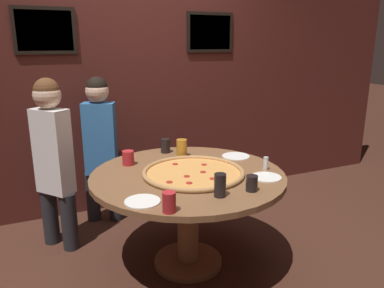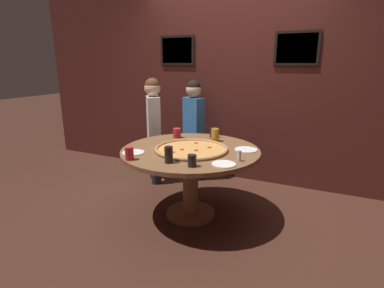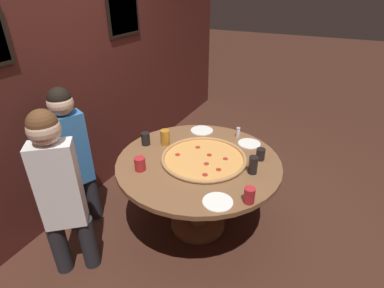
{
  "view_description": "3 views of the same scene",
  "coord_description": "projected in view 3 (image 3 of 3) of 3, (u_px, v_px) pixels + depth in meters",
  "views": [
    {
      "loc": [
        -1.01,
        -2.34,
        1.66
      ],
      "look_at": [
        0.05,
        0.03,
        0.95
      ],
      "focal_mm": 35.0,
      "sensor_mm": 36.0,
      "label": 1
    },
    {
      "loc": [
        1.24,
        -2.63,
        1.59
      ],
      "look_at": [
        0.05,
        -0.08,
        0.82
      ],
      "focal_mm": 28.0,
      "sensor_mm": 36.0,
      "label": 2
    },
    {
      "loc": [
        -1.98,
        -0.9,
        2.1
      ],
      "look_at": [
        -0.06,
        0.04,
        0.91
      ],
      "focal_mm": 28.0,
      "sensor_mm": 36.0,
      "label": 3
    }
  ],
  "objects": [
    {
      "name": "drink_cup_near_right",
      "position": [
        253.0,
        165.0,
        2.35
      ],
      "size": [
        0.07,
        0.07,
        0.15
      ],
      "primitive_type": "cylinder",
      "color": "black",
      "rests_on": "dining_table"
    },
    {
      "name": "diner_far_left",
      "position": [
        60.0,
        189.0,
        2.12
      ],
      "size": [
        0.32,
        0.35,
        1.4
      ],
      "rotation": [
        0.0,
        0.0,
        2.24
      ],
      "color": "#232328",
      "rests_on": "ground_plane"
    },
    {
      "name": "drink_cup_centre_back",
      "position": [
        249.0,
        195.0,
        2.05
      ],
      "size": [
        0.08,
        0.08,
        0.12
      ],
      "primitive_type": "cylinder",
      "color": "#B22328",
      "rests_on": "dining_table"
    },
    {
      "name": "white_plate_right_side",
      "position": [
        218.0,
        202.0,
        2.07
      ],
      "size": [
        0.21,
        0.21,
        0.01
      ],
      "primitive_type": "cylinder",
      "color": "white",
      "rests_on": "dining_table"
    },
    {
      "name": "dining_table",
      "position": [
        198.0,
        174.0,
        2.63
      ],
      "size": [
        1.4,
        1.4,
        0.74
      ],
      "color": "brown",
      "rests_on": "ground_plane"
    },
    {
      "name": "back_wall",
      "position": [
        73.0,
        76.0,
        2.78
      ],
      "size": [
        6.4,
        0.08,
        2.6
      ],
      "color": "#4C1E19",
      "rests_on": "ground_plane"
    },
    {
      "name": "condiment_shaker",
      "position": [
        238.0,
        132.0,
        2.91
      ],
      "size": [
        0.04,
        0.04,
        0.1
      ],
      "color": "silver",
      "rests_on": "dining_table"
    },
    {
      "name": "diner_far_right",
      "position": [
        72.0,
        153.0,
        2.59
      ],
      "size": [
        0.36,
        0.25,
        1.37
      ],
      "rotation": [
        0.0,
        0.0,
        2.74
      ],
      "color": "#232328",
      "rests_on": "ground_plane"
    },
    {
      "name": "giant_pizza",
      "position": [
        204.0,
        158.0,
        2.56
      ],
      "size": [
        0.74,
        0.74,
        0.03
      ],
      "color": "#E0994C",
      "rests_on": "dining_table"
    },
    {
      "name": "white_plate_near_front",
      "position": [
        249.0,
        144.0,
        2.8
      ],
      "size": [
        0.21,
        0.21,
        0.01
      ],
      "primitive_type": "cylinder",
      "color": "white",
      "rests_on": "dining_table"
    },
    {
      "name": "drink_cup_far_left",
      "position": [
        140.0,
        164.0,
        2.4
      ],
      "size": [
        0.09,
        0.09,
        0.11
      ],
      "primitive_type": "cylinder",
      "color": "#B22328",
      "rests_on": "dining_table"
    },
    {
      "name": "white_plate_far_back",
      "position": [
        202.0,
        130.0,
        3.05
      ],
      "size": [
        0.23,
        0.23,
        0.01
      ],
      "primitive_type": "cylinder",
      "color": "white",
      "rests_on": "dining_table"
    },
    {
      "name": "drink_cup_near_left",
      "position": [
        165.0,
        137.0,
        2.77
      ],
      "size": [
        0.09,
        0.09,
        0.14
      ],
      "primitive_type": "cylinder",
      "color": "#BC7A23",
      "rests_on": "dining_table"
    },
    {
      "name": "drink_cup_front_edge",
      "position": [
        146.0,
        139.0,
        2.77
      ],
      "size": [
        0.08,
        0.08,
        0.12
      ],
      "primitive_type": "cylinder",
      "color": "black",
      "rests_on": "dining_table"
    },
    {
      "name": "ground_plane",
      "position": [
        198.0,
        224.0,
        2.92
      ],
      "size": [
        24.0,
        24.0,
        0.0
      ],
      "primitive_type": "plane",
      "color": "#422319"
    },
    {
      "name": "drink_cup_beside_pizza",
      "position": [
        261.0,
        154.0,
        2.54
      ],
      "size": [
        0.08,
        0.08,
        0.1
      ],
      "primitive_type": "cylinder",
      "color": "black",
      "rests_on": "dining_table"
    }
  ]
}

